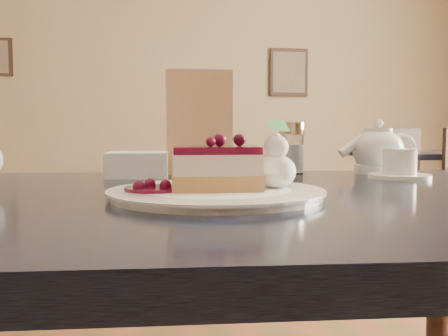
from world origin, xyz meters
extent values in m
cube|color=#958560|center=(0.00, 5.00, 1.50)|extent=(8.00, 0.02, 3.00)
cube|color=black|center=(1.80, 4.97, 1.60)|extent=(0.45, 0.03, 0.55)
cube|color=#171E35|center=(0.20, 0.09, 0.79)|extent=(1.37, 0.97, 0.04)
cylinder|color=white|center=(0.19, 0.04, 0.82)|extent=(0.32, 0.32, 0.01)
cube|color=#CB8448|center=(0.19, 0.04, 0.84)|extent=(0.14, 0.10, 0.02)
cube|color=beige|center=(0.19, 0.04, 0.87)|extent=(0.13, 0.10, 0.03)
cube|color=#3B0619|center=(0.19, 0.04, 0.89)|extent=(0.13, 0.10, 0.01)
ellipsoid|color=white|center=(0.29, 0.04, 0.85)|extent=(0.06, 0.06, 0.05)
cylinder|color=#3B0619|center=(0.10, 0.04, 0.83)|extent=(0.09, 0.09, 0.01)
cylinder|color=white|center=(0.63, 0.29, 0.82)|extent=(0.13, 0.13, 0.01)
cylinder|color=white|center=(0.63, 0.29, 0.85)|extent=(0.07, 0.07, 0.05)
ellipsoid|color=white|center=(0.64, 0.41, 0.87)|extent=(0.12, 0.12, 0.10)
cylinder|color=white|center=(0.64, 0.41, 0.92)|extent=(0.07, 0.07, 0.01)
cylinder|color=white|center=(0.56, 0.41, 0.87)|extent=(0.07, 0.02, 0.06)
cube|color=#FFF4B5|center=(0.22, 0.45, 0.94)|extent=(0.15, 0.04, 0.24)
cylinder|color=white|center=(0.43, 0.43, 0.86)|extent=(0.06, 0.06, 0.09)
cylinder|color=silver|center=(0.43, 0.43, 0.92)|extent=(0.07, 0.07, 0.03)
cube|color=white|center=(0.08, 0.41, 0.84)|extent=(0.14, 0.14, 0.05)
cube|color=#171E35|center=(2.25, 2.78, 0.74)|extent=(1.03, 0.83, 0.04)
cylinder|color=#41291F|center=(1.83, 2.45, 0.36)|extent=(0.04, 0.04, 0.72)
cylinder|color=#41291F|center=(1.83, 3.10, 0.36)|extent=(0.04, 0.04, 0.72)
camera|label=1|loc=(0.08, -0.70, 0.92)|focal=40.00mm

